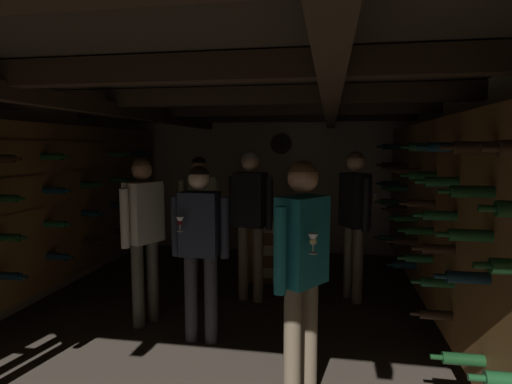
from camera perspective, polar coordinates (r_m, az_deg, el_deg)
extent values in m
plane|color=#473D33|center=(4.38, -4.85, -18.06)|extent=(8.40, 8.40, 0.00)
cube|color=beige|center=(7.19, 1.68, 1.26)|extent=(4.72, 0.06, 2.35)
cube|color=beige|center=(5.16, -30.89, -1.62)|extent=(0.06, 6.40, 2.35)
cube|color=beige|center=(4.11, 28.24, -3.26)|extent=(0.06, 6.40, 2.35)
cube|color=black|center=(4.03, -5.17, 14.48)|extent=(4.72, 6.52, 0.06)
cube|color=#2D2116|center=(2.70, -13.24, 15.85)|extent=(4.60, 0.14, 0.16)
cube|color=#2D2116|center=(4.02, -5.15, 12.78)|extent=(4.60, 0.14, 0.16)
cube|color=#2D2116|center=(5.37, -1.18, 11.15)|extent=(4.60, 0.14, 0.16)
cube|color=#2D2116|center=(6.75, 1.17, 10.16)|extent=(4.60, 0.14, 0.16)
cube|color=#2D2116|center=(4.39, -18.52, 10.49)|extent=(0.12, 6.40, 0.12)
cube|color=#2D2116|center=(3.87, 10.13, 11.33)|extent=(0.12, 6.40, 0.12)
cylinder|color=white|center=(7.09, 3.41, 6.57)|extent=(0.32, 0.02, 0.32)
cylinder|color=#2D2314|center=(7.07, 3.39, 6.57)|extent=(0.35, 0.01, 0.35)
cube|color=black|center=(7.07, 3.39, 6.57)|extent=(0.11, 0.01, 0.03)
cube|color=black|center=(7.07, 3.39, 6.57)|extent=(0.02, 0.01, 0.18)
cube|color=brown|center=(5.15, -28.19, -1.75)|extent=(0.32, 5.50, 1.80)
cylinder|color=#0F2838|center=(4.57, -30.68, -9.75)|extent=(0.28, 0.07, 0.07)
cylinder|color=#0F2838|center=(4.46, -28.95, -10.04)|extent=(0.07, 0.03, 0.03)
cylinder|color=#0F2838|center=(5.09, -25.56, -7.89)|extent=(0.28, 0.07, 0.07)
cylinder|color=#0F2838|center=(5.00, -23.91, -8.09)|extent=(0.07, 0.03, 0.03)
cylinder|color=black|center=(5.66, -21.43, -6.33)|extent=(0.28, 0.07, 0.07)
cylinder|color=black|center=(5.57, -19.88, -6.47)|extent=(0.07, 0.03, 0.03)
cylinder|color=black|center=(6.22, -18.23, -5.09)|extent=(0.28, 0.07, 0.07)
cylinder|color=black|center=(6.14, -16.79, -5.19)|extent=(0.07, 0.03, 0.03)
cylinder|color=#194723|center=(6.83, -15.48, -4.01)|extent=(0.28, 0.07, 0.07)
cylinder|color=#194723|center=(6.76, -14.14, -4.08)|extent=(0.07, 0.03, 0.03)
cylinder|color=#143819|center=(4.50, -30.79, -5.28)|extent=(0.28, 0.07, 0.07)
cylinder|color=#143819|center=(4.39, -29.05, -5.46)|extent=(0.07, 0.03, 0.03)
cylinder|color=#194723|center=(5.02, -25.79, -3.91)|extent=(0.28, 0.07, 0.07)
cylinder|color=#194723|center=(4.92, -24.13, -4.03)|extent=(0.07, 0.03, 0.03)
cylinder|color=#0F2838|center=(5.59, -21.59, -2.73)|extent=(0.28, 0.07, 0.07)
cylinder|color=#0F2838|center=(5.50, -20.03, -2.81)|extent=(0.07, 0.03, 0.03)
cylinder|color=#0F2838|center=(6.18, -18.26, -1.79)|extent=(0.28, 0.07, 0.07)
cylinder|color=#0F2838|center=(6.10, -16.82, -1.84)|extent=(0.07, 0.03, 0.03)
cylinder|color=#143819|center=(4.45, -31.05, -0.73)|extent=(0.28, 0.07, 0.07)
cylinder|color=#143819|center=(4.34, -29.30, -0.79)|extent=(0.07, 0.03, 0.03)
cylinder|color=#0F2838|center=(4.98, -25.89, 0.20)|extent=(0.28, 0.07, 0.07)
cylinder|color=#0F2838|center=(4.88, -24.23, 0.16)|extent=(0.07, 0.03, 0.03)
cylinder|color=#143819|center=(5.54, -21.78, 0.93)|extent=(0.28, 0.07, 0.07)
cylinder|color=#143819|center=(5.45, -20.22, 0.91)|extent=(0.07, 0.03, 0.03)
cylinder|color=#194723|center=(6.15, -18.35, 1.55)|extent=(0.28, 0.07, 0.07)
cylinder|color=#194723|center=(6.07, -16.89, 1.53)|extent=(0.07, 0.03, 0.03)
cylinder|color=#194723|center=(6.74, -15.67, 2.02)|extent=(0.28, 0.07, 0.07)
cylinder|color=#194723|center=(6.67, -14.31, 2.01)|extent=(0.07, 0.03, 0.03)
cylinder|color=black|center=(4.42, -31.37, 3.90)|extent=(0.28, 0.07, 0.07)
cylinder|color=black|center=(4.31, -29.62, 3.96)|extent=(0.07, 0.03, 0.03)
cylinder|color=#143819|center=(4.96, -26.09, 4.33)|extent=(0.28, 0.07, 0.07)
cylinder|color=#143819|center=(4.86, -24.42, 4.38)|extent=(0.07, 0.03, 0.03)
cylinder|color=#194723|center=(6.13, -18.50, 4.90)|extent=(0.28, 0.07, 0.07)
cylinder|color=#194723|center=(6.04, -17.04, 4.93)|extent=(0.07, 0.03, 0.03)
cylinder|color=#0F2838|center=(6.74, -15.72, 5.08)|extent=(0.28, 0.07, 0.07)
cylinder|color=#0F2838|center=(6.66, -14.35, 5.11)|extent=(0.07, 0.03, 0.03)
cube|color=brown|center=(5.20, -26.46, -9.69)|extent=(0.02, 5.50, 0.02)
cube|color=brown|center=(5.12, -26.66, -5.81)|extent=(0.02, 5.50, 0.02)
cube|color=brown|center=(5.06, -26.86, -1.82)|extent=(0.02, 5.50, 0.02)
cube|color=brown|center=(5.03, -27.06, 2.25)|extent=(0.02, 5.50, 0.02)
cube|color=brown|center=(5.02, -27.26, 6.35)|extent=(0.02, 5.50, 0.02)
cube|color=brown|center=(4.20, 25.12, -3.26)|extent=(0.32, 5.50, 1.80)
cylinder|color=#143819|center=(3.04, 26.66, -19.65)|extent=(0.28, 0.07, 0.07)
cylinder|color=#143819|center=(3.00, 23.25, -19.88)|extent=(0.07, 0.03, 0.03)
cylinder|color=black|center=(3.65, 23.48, -15.06)|extent=(0.28, 0.07, 0.07)
cylinder|color=black|center=(3.61, 20.69, -15.16)|extent=(0.07, 0.03, 0.03)
cylinder|color=#0F2838|center=(4.93, 19.75, -9.34)|extent=(0.28, 0.07, 0.07)
cylinder|color=#0F2838|center=(4.90, 17.70, -9.35)|extent=(0.07, 0.03, 0.03)
cylinder|color=#194723|center=(6.26, 17.62, -5.97)|extent=(0.28, 0.07, 0.07)
cylinder|color=#194723|center=(6.24, 16.02, -5.96)|extent=(0.07, 0.03, 0.03)
cylinder|color=#194723|center=(2.29, 27.72, -21.41)|extent=(0.07, 0.03, 0.03)
cylinder|color=#194723|center=(3.56, 23.68, -11.22)|extent=(0.28, 0.07, 0.07)
cylinder|color=#194723|center=(3.53, 20.86, -11.28)|extent=(0.07, 0.03, 0.03)
cylinder|color=#194723|center=(4.22, 21.44, -8.43)|extent=(0.28, 0.07, 0.07)
cylinder|color=#194723|center=(4.18, 19.07, -8.45)|extent=(0.07, 0.03, 0.03)
cylinder|color=black|center=(4.88, 19.84, -6.39)|extent=(0.28, 0.07, 0.07)
cylinder|color=black|center=(4.85, 17.79, -6.39)|extent=(0.07, 0.03, 0.03)
cylinder|color=#0F2838|center=(2.86, 27.18, -10.31)|extent=(0.28, 0.07, 0.07)
cylinder|color=#0F2838|center=(2.81, 23.72, -10.41)|extent=(0.07, 0.03, 0.03)
cylinder|color=black|center=(3.51, 23.79, -7.12)|extent=(0.28, 0.07, 0.07)
cylinder|color=black|center=(3.48, 20.97, -7.14)|extent=(0.07, 0.03, 0.03)
cylinder|color=#143819|center=(4.17, 21.55, -4.96)|extent=(0.28, 0.07, 0.07)
cylinder|color=#143819|center=(4.14, 19.17, -4.95)|extent=(0.07, 0.03, 0.03)
cylinder|color=#143819|center=(4.83, 19.96, -3.42)|extent=(0.28, 0.07, 0.07)
cylinder|color=#143819|center=(4.80, 17.90, -3.40)|extent=(0.07, 0.03, 0.03)
cylinder|color=black|center=(5.49, 18.75, -2.24)|extent=(0.28, 0.07, 0.07)
cylinder|color=black|center=(5.47, 16.93, -2.22)|extent=(0.07, 0.03, 0.03)
cylinder|color=#194723|center=(6.18, 17.77, -1.30)|extent=(0.28, 0.07, 0.07)
cylinder|color=#194723|center=(6.15, 16.16, -1.27)|extent=(0.07, 0.03, 0.03)
cylinder|color=#143819|center=(2.13, 28.27, -8.75)|extent=(0.07, 0.03, 0.03)
cylinder|color=#194723|center=(2.80, 27.44, -5.24)|extent=(0.28, 0.07, 0.07)
cylinder|color=#194723|center=(2.75, 23.95, -5.26)|extent=(0.07, 0.03, 0.03)
cylinder|color=#194723|center=(3.47, 23.94, -2.95)|extent=(0.28, 0.07, 0.07)
cylinder|color=#194723|center=(3.44, 21.11, -2.93)|extent=(0.07, 0.03, 0.03)
cylinder|color=black|center=(4.12, 21.73, -1.49)|extent=(0.28, 0.07, 0.07)
cylinder|color=black|center=(4.09, 19.33, -1.45)|extent=(0.07, 0.03, 0.03)
cylinder|color=#194723|center=(5.48, 18.81, 0.45)|extent=(0.28, 0.07, 0.07)
cylinder|color=#194723|center=(5.46, 16.99, 0.49)|extent=(0.07, 0.03, 0.03)
cylinder|color=#0F2838|center=(6.14, 17.86, 1.08)|extent=(0.28, 0.07, 0.07)
cylinder|color=#0F2838|center=(6.12, 16.24, 1.11)|extent=(0.07, 0.03, 0.03)
cylinder|color=#143819|center=(2.06, 28.85, -1.97)|extent=(0.07, 0.03, 0.03)
cylinder|color=#143819|center=(2.77, 27.63, 0.03)|extent=(0.28, 0.07, 0.07)
cylinder|color=#143819|center=(2.73, 24.12, 0.10)|extent=(0.07, 0.03, 0.03)
cylinder|color=#194723|center=(3.43, 24.19, 1.26)|extent=(0.28, 0.07, 0.07)
cylinder|color=#194723|center=(3.39, 21.33, 1.33)|extent=(0.07, 0.03, 0.03)
cylinder|color=#143819|center=(4.09, 21.89, 2.08)|extent=(0.28, 0.07, 0.07)
cylinder|color=#143819|center=(4.06, 19.47, 2.14)|extent=(0.07, 0.03, 0.03)
cylinder|color=black|center=(4.77, 20.19, 2.68)|extent=(0.28, 0.07, 0.07)
cylinder|color=black|center=(4.74, 18.10, 2.74)|extent=(0.07, 0.03, 0.03)
cylinder|color=black|center=(5.46, 18.90, 3.13)|extent=(0.28, 0.07, 0.07)
cylinder|color=black|center=(5.44, 17.08, 3.18)|extent=(0.07, 0.03, 0.03)
cylinder|color=black|center=(6.14, 17.92, 3.48)|extent=(0.28, 0.07, 0.07)
cylinder|color=black|center=(6.12, 16.30, 3.52)|extent=(0.07, 0.03, 0.03)
cylinder|color=black|center=(2.05, 29.11, 5.21)|extent=(0.07, 0.03, 0.03)
cylinder|color=black|center=(2.76, 27.93, 5.34)|extent=(0.28, 0.07, 0.07)
cylinder|color=black|center=(2.71, 24.39, 5.51)|extent=(0.07, 0.03, 0.03)
cylinder|color=#0F2838|center=(3.43, 24.34, 5.55)|extent=(0.28, 0.07, 0.07)
cylinder|color=#0F2838|center=(3.39, 21.46, 5.67)|extent=(0.07, 0.03, 0.03)
cylinder|color=#194723|center=(4.10, 21.97, 5.68)|extent=(0.28, 0.07, 0.07)
cylinder|color=#194723|center=(4.07, 19.55, 5.77)|extent=(0.07, 0.03, 0.03)
cylinder|color=#0F2838|center=(6.11, 18.04, 5.87)|extent=(0.28, 0.07, 0.07)
cylinder|color=#0F2838|center=(6.09, 16.40, 5.93)|extent=(0.07, 0.03, 0.03)
cube|color=brown|center=(4.35, 22.68, -13.32)|extent=(0.02, 5.50, 0.02)
cube|color=brown|center=(4.28, 22.83, -10.06)|extent=(0.02, 5.50, 0.02)
cube|color=brown|center=(4.21, 22.98, -6.70)|extent=(0.02, 5.50, 0.02)
cube|color=brown|center=(4.17, 23.13, -3.25)|extent=(0.02, 5.50, 0.02)
cube|color=brown|center=(4.13, 23.28, 0.27)|extent=(0.02, 5.50, 0.02)
cube|color=brown|center=(4.12, 23.44, 3.83)|extent=(0.02, 5.50, 0.02)
cube|color=brown|center=(4.12, 23.59, 7.41)|extent=(0.02, 5.50, 0.02)
cube|color=brown|center=(5.76, 1.54, -10.41)|extent=(0.52, 0.34, 0.30)
cube|color=beige|center=(5.59, 1.28, -10.92)|extent=(0.31, 0.01, 0.13)
cube|color=brown|center=(5.68, 1.55, -7.51)|extent=(0.52, 0.34, 0.30)
cube|color=beige|center=(5.51, 1.28, -7.93)|extent=(0.31, 0.01, 0.13)
cube|color=brown|center=(5.62, 1.56, -4.54)|extent=(0.52, 0.34, 0.30)
cube|color=beige|center=(5.45, 1.29, -4.87)|extent=(0.31, 0.01, 0.13)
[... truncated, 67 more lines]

